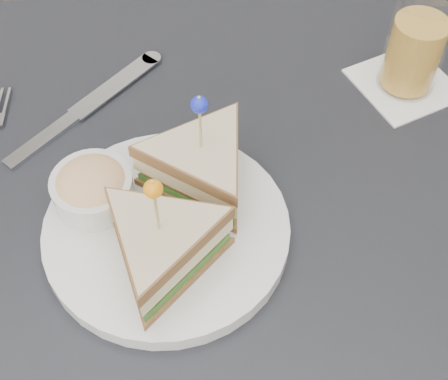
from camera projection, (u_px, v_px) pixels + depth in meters
table at (216, 265)px, 0.70m from camera, size 0.80×0.80×0.75m
plate_meal at (170, 209)px, 0.60m from camera, size 0.30×0.30×0.15m
cutlery_knife at (81, 111)px, 0.73m from camera, size 0.18×0.19×0.01m
drink_set at (416, 44)px, 0.72m from camera, size 0.14×0.14×0.14m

